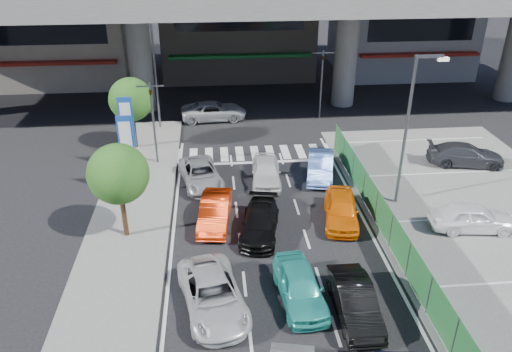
{
  "coord_description": "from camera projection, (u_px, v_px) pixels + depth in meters",
  "views": [
    {
      "loc": [
        -2.61,
        -16.48,
        13.67
      ],
      "look_at": [
        -0.59,
        5.8,
        2.06
      ],
      "focal_mm": 35.0,
      "sensor_mm": 36.0,
      "label": 1
    }
  ],
  "objects": [
    {
      "name": "hatch_black_mid_right",
      "position": [
        355.0,
        301.0,
        19.02
      ],
      "size": [
        1.4,
        4.01,
        1.32
      ],
      "primitive_type": "imported",
      "rotation": [
        0.0,
        0.0,
        0.0
      ],
      "color": "black",
      "rests_on": "ground"
    },
    {
      "name": "sidewalk_left",
      "position": [
        127.0,
        236.0,
        24.02
      ],
      "size": [
        4.0,
        30.0,
        0.12
      ],
      "primitive_type": "cube",
      "color": "#60605D",
      "rests_on": "ground"
    },
    {
      "name": "ground",
      "position": [
        282.0,
        282.0,
        21.08
      ],
      "size": [
        120.0,
        120.0,
        0.0
      ],
      "primitive_type": "plane",
      "color": "black",
      "rests_on": "ground"
    },
    {
      "name": "building_west",
      "position": [
        60.0,
        7.0,
        45.06
      ],
      "size": [
        12.0,
        10.9,
        13.0
      ],
      "color": "gray",
      "rests_on": "ground"
    },
    {
      "name": "kei_truck_front_right",
      "position": [
        320.0,
        166.0,
        29.33
      ],
      "size": [
        2.29,
        4.31,
        1.35
      ],
      "primitive_type": "imported",
      "rotation": [
        0.0,
        0.0,
        -0.22
      ],
      "color": "#5377CA",
      "rests_on": "ground"
    },
    {
      "name": "parking_lot",
      "position": [
        505.0,
        240.0,
        23.71
      ],
      "size": [
        12.0,
        28.0,
        0.06
      ],
      "primitive_type": "cube",
      "color": "#60605D",
      "rests_on": "ground"
    },
    {
      "name": "traffic_cone",
      "position": [
        379.0,
        197.0,
        26.72
      ],
      "size": [
        0.34,
        0.34,
        0.63
      ],
      "primitive_type": "cone",
      "rotation": [
        0.0,
        0.0,
        -0.04
      ],
      "color": "#DA460C",
      "rests_on": "parking_lot"
    },
    {
      "name": "crossing_wagon_silver",
      "position": [
        214.0,
        111.0,
        37.71
      ],
      "size": [
        5.03,
        2.57,
        1.36
      ],
      "primitive_type": "imported",
      "rotation": [
        0.0,
        0.0,
        1.64
      ],
      "color": "#B8B9C0",
      "rests_on": "ground"
    },
    {
      "name": "fence_run",
      "position": [
        399.0,
        244.0,
        21.97
      ],
      "size": [
        0.16,
        22.0,
        1.8
      ],
      "primitive_type": null,
      "color": "#1F5C2B",
      "rests_on": "ground"
    },
    {
      "name": "taxi_orange_right",
      "position": [
        341.0,
        209.0,
        24.97
      ],
      "size": [
        2.36,
        4.28,
        1.38
      ],
      "primitive_type": "imported",
      "rotation": [
        0.0,
        0.0,
        -0.19
      ],
      "color": "orange",
      "rests_on": "ground"
    },
    {
      "name": "sedan_black_mid",
      "position": [
        260.0,
        223.0,
        24.01
      ],
      "size": [
        2.46,
        4.45,
        1.22
      ],
      "primitive_type": "imported",
      "rotation": [
        0.0,
        0.0,
        -0.19
      ],
      "color": "black",
      "rests_on": "ground"
    },
    {
      "name": "signboard_near",
      "position": [
        127.0,
        145.0,
        26.15
      ],
      "size": [
        0.8,
        0.14,
        4.7
      ],
      "color": "#595B60",
      "rests_on": "ground"
    },
    {
      "name": "taxi_orange_left",
      "position": [
        215.0,
        212.0,
        24.82
      ],
      "size": [
        1.89,
        4.2,
        1.34
      ],
      "primitive_type": "imported",
      "rotation": [
        0.0,
        0.0,
        -0.12
      ],
      "color": "red",
      "rests_on": "ground"
    },
    {
      "name": "parked_sedan_white",
      "position": [
        472.0,
        217.0,
        24.22
      ],
      "size": [
        4.19,
        2.08,
        1.37
      ],
      "primitive_type": "imported",
      "rotation": [
        0.0,
        0.0,
        1.45
      ],
      "color": "white",
      "rests_on": "parking_lot"
    },
    {
      "name": "building_east",
      "position": [
        403.0,
        8.0,
        47.86
      ],
      "size": [
        12.0,
        10.9,
        12.0
      ],
      "color": "gray",
      "rests_on": "ground"
    },
    {
      "name": "sedan_white_front_mid",
      "position": [
        266.0,
        171.0,
        28.69
      ],
      "size": [
        1.92,
        4.16,
        1.38
      ],
      "primitive_type": "imported",
      "rotation": [
        0.0,
        0.0,
        -0.07
      ],
      "color": "silver",
      "rests_on": "ground"
    },
    {
      "name": "tree_far",
      "position": [
        131.0,
        100.0,
        31.71
      ],
      "size": [
        2.8,
        2.8,
        4.8
      ],
      "color": "#382314",
      "rests_on": "ground"
    },
    {
      "name": "traffic_light_left",
      "position": [
        152.0,
        104.0,
        29.37
      ],
      "size": [
        1.6,
        1.24,
        5.2
      ],
      "color": "#595B60",
      "rests_on": "ground"
    },
    {
      "name": "tree_near",
      "position": [
        118.0,
        174.0,
        22.49
      ],
      "size": [
        2.8,
        2.8,
        4.8
      ],
      "color": "#382314",
      "rests_on": "ground"
    },
    {
      "name": "taxi_teal_mid",
      "position": [
        300.0,
        286.0,
        19.75
      ],
      "size": [
        1.98,
        4.18,
        1.38
      ],
      "primitive_type": "imported",
      "rotation": [
        0.0,
        0.0,
        0.09
      ],
      "color": "teal",
      "rests_on": "ground"
    },
    {
      "name": "traffic_light_right",
      "position": [
        322.0,
        67.0,
        36.5
      ],
      "size": [
        1.6,
        1.24,
        5.2
      ],
      "color": "#595B60",
      "rests_on": "ground"
    },
    {
      "name": "parked_sedan_dgrey",
      "position": [
        466.0,
        155.0,
        30.66
      ],
      "size": [
        4.85,
        2.76,
        1.32
      ],
      "primitive_type": "imported",
      "rotation": [
        0.0,
        0.0,
        1.36
      ],
      "color": "#333439",
      "rests_on": "parking_lot"
    },
    {
      "name": "sedan_white_mid_left",
      "position": [
        213.0,
        295.0,
        19.36
      ],
      "size": [
        3.11,
        5.12,
        1.33
      ],
      "primitive_type": "imported",
      "rotation": [
        0.0,
        0.0,
        0.2
      ],
      "color": "silver",
      "rests_on": "ground"
    },
    {
      "name": "signboard_far",
      "position": [
        127.0,
        124.0,
        28.77
      ],
      "size": [
        0.8,
        0.14,
        4.7
      ],
      "color": "#595B60",
      "rests_on": "ground"
    },
    {
      "name": "wagon_silver_front_left",
      "position": [
        201.0,
        174.0,
        28.53
      ],
      "size": [
        2.91,
        4.76,
        1.23
      ],
      "primitive_type": "imported",
      "rotation": [
        0.0,
        0.0,
        0.21
      ],
      "color": "#999BA0",
      "rests_on": "ground"
    },
    {
      "name": "street_lamp_right",
      "position": [
        411.0,
        119.0,
        24.76
      ],
      "size": [
        1.65,
        0.22,
        8.0
      ],
      "color": "#595B60",
      "rests_on": "ground"
    },
    {
      "name": "street_lamp_left",
      "position": [
        157.0,
        63.0,
        34.28
      ],
      "size": [
        1.65,
        0.22,
        8.0
      ],
      "color": "#595B60",
      "rests_on": "ground"
    }
  ]
}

